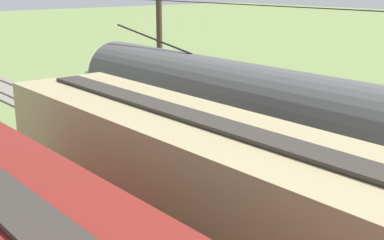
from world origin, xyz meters
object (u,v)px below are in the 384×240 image
at_px(vintage_streetcar, 236,123).
at_px(switch_stand, 94,102).
at_px(catenary_pole_foreground, 158,52).
at_px(coach_adjacent, 178,188).

xyz_separation_m(vintage_streetcar, switch_stand, (-1.19, -11.69, -1.56)).
bearing_deg(vintage_streetcar, catenary_pole_foreground, -109.10).
bearing_deg(coach_adjacent, catenary_pole_foreground, -124.13).
distance_m(vintage_streetcar, coach_adjacent, 5.55).
distance_m(coach_adjacent, switch_stand, 15.82).
bearing_deg(coach_adjacent, vintage_streetcar, -148.37).
relative_size(coach_adjacent, switch_stand, 9.67).
relative_size(vintage_streetcar, switch_stand, 14.35).
relative_size(vintage_streetcar, coach_adjacent, 1.48).
bearing_deg(catenary_pole_foreground, vintage_streetcar, 70.90).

